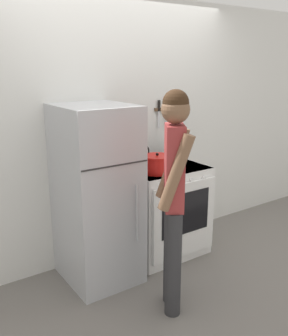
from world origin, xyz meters
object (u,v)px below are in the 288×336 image
object	(u,v)px
person	(174,191)
utensil_jar	(172,155)
stove_range	(165,210)
refrigerator	(97,195)
tea_kettle	(144,161)
dutch_oven_pot	(157,164)

from	to	relation	value
person	utensil_jar	bearing A→B (deg)	-4.82
utensil_jar	stove_range	bearing A→B (deg)	-142.22
refrigerator	utensil_jar	world-z (taller)	refrigerator
refrigerator	tea_kettle	size ratio (longest dim) A/B	6.78
refrigerator	dutch_oven_pot	bearing A→B (deg)	-8.03
refrigerator	person	xyz separation A→B (m)	(0.26, -0.75, 0.20)
tea_kettle	person	xyz separation A→B (m)	(-0.35, -0.91, 0.01)
tea_kettle	utensil_jar	world-z (taller)	utensil_jar
tea_kettle	person	distance (m)	0.98
tea_kettle	utensil_jar	distance (m)	0.37
utensil_jar	person	world-z (taller)	person
refrigerator	person	bearing A→B (deg)	-70.66
refrigerator	dutch_oven_pot	size ratio (longest dim) A/B	5.05
utensil_jar	person	bearing A→B (deg)	-128.07
tea_kettle	stove_range	bearing A→B (deg)	-41.85
refrigerator	tea_kettle	bearing A→B (deg)	14.82
tea_kettle	utensil_jar	size ratio (longest dim) A/B	0.98
refrigerator	utensil_jar	xyz separation A→B (m)	(0.98, 0.17, 0.20)
stove_range	tea_kettle	world-z (taller)	tea_kettle
dutch_oven_pot	utensil_jar	world-z (taller)	utensil_jar
refrigerator	tea_kettle	world-z (taller)	refrigerator
stove_range	person	size ratio (longest dim) A/B	0.53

